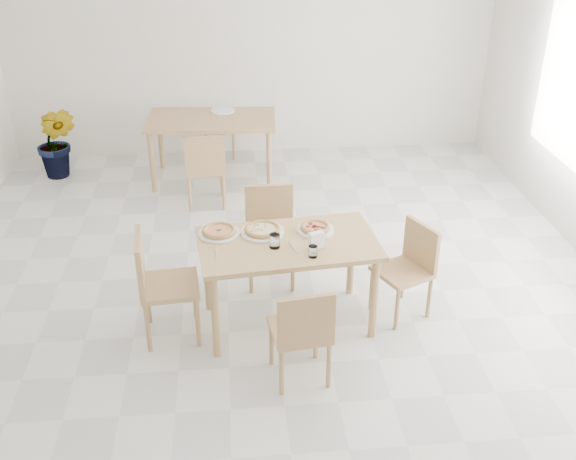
{
  "coord_description": "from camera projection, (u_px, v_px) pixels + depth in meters",
  "views": [
    {
      "loc": [
        -0.3,
        -4.81,
        3.26
      ],
      "look_at": [
        0.11,
        -0.34,
        0.85
      ],
      "focal_mm": 42.0,
      "sensor_mm": 36.0,
      "label": 1
    }
  ],
  "objects": [
    {
      "name": "chair_east",
      "position": [
        410.0,
        263.0,
        5.43
      ],
      "size": [
        0.52,
        0.52,
        0.79
      ],
      "rotation": [
        0.0,
        0.0,
        -1.13
      ],
      "color": "tan",
      "rests_on": "ground"
    },
    {
      "name": "tumbler_b",
      "position": [
        313.0,
        251.0,
        4.92
      ],
      "size": [
        0.07,
        0.07,
        0.09
      ],
      "primitive_type": "cylinder",
      "color": "white",
      "rests_on": "main_table"
    },
    {
      "name": "plate_margherita",
      "position": [
        219.0,
        233.0,
        5.24
      ],
      "size": [
        0.32,
        0.32,
        0.02
      ],
      "primitive_type": "cylinder",
      "color": "white",
      "rests_on": "main_table"
    },
    {
      "name": "pizza_pepperoni",
      "position": [
        315.0,
        227.0,
        5.28
      ],
      "size": [
        0.29,
        0.29,
        0.03
      ],
      "rotation": [
        0.0,
        0.0,
        0.31
      ],
      "color": "tan",
      "rests_on": "plate_pepperoni"
    },
    {
      "name": "plate_mushroom",
      "position": [
        263.0,
        232.0,
        5.26
      ],
      "size": [
        0.34,
        0.34,
        0.02
      ],
      "primitive_type": "cylinder",
      "color": "white",
      "rests_on": "main_table"
    },
    {
      "name": "plate_pepperoni",
      "position": [
        315.0,
        230.0,
        5.3
      ],
      "size": [
        0.29,
        0.29,
        0.02
      ],
      "primitive_type": "cylinder",
      "color": "white",
      "rests_on": "main_table"
    },
    {
      "name": "chair_south",
      "position": [
        302.0,
        330.0,
        4.64
      ],
      "size": [
        0.45,
        0.45,
        0.8
      ],
      "rotation": [
        0.0,
        0.0,
        3.28
      ],
      "color": "tan",
      "rests_on": "ground"
    },
    {
      "name": "second_table",
      "position": [
        211.0,
        125.0,
        7.74
      ],
      "size": [
        1.5,
        0.92,
        0.75
      ],
      "rotation": [
        0.0,
        0.0,
        -0.06
      ],
      "color": "tan",
      "rests_on": "ground"
    },
    {
      "name": "chair_north",
      "position": [
        270.0,
        228.0,
        5.89
      ],
      "size": [
        0.43,
        0.43,
        0.85
      ],
      "rotation": [
        0.0,
        0.0,
        -0.02
      ],
      "color": "tan",
      "rests_on": "ground"
    },
    {
      "name": "pizza_margherita",
      "position": [
        219.0,
        231.0,
        5.23
      ],
      "size": [
        0.28,
        0.28,
        0.03
      ],
      "rotation": [
        0.0,
        0.0,
        -0.04
      ],
      "color": "tan",
      "rests_on": "plate_margherita"
    },
    {
      "name": "tumbler_a",
      "position": [
        275.0,
        241.0,
        5.04
      ],
      "size": [
        0.08,
        0.08,
        0.11
      ],
      "primitive_type": "cylinder",
      "color": "white",
      "rests_on": "main_table"
    },
    {
      "name": "chair_back_s",
      "position": [
        205.0,
        165.0,
        7.14
      ],
      "size": [
        0.45,
        0.45,
        0.85
      ],
      "rotation": [
        0.0,
        0.0,
        3.21
      ],
      "color": "tan",
      "rests_on": "ground"
    },
    {
      "name": "fork_b",
      "position": [
        216.0,
        253.0,
        4.99
      ],
      "size": [
        0.04,
        0.18,
        0.01
      ],
      "primitive_type": "cube",
      "rotation": [
        0.0,
        0.0,
        0.15
      ],
      "color": "silver",
      "rests_on": "main_table"
    },
    {
      "name": "chair_back_n",
      "position": [
        219.0,
        120.0,
        8.55
      ],
      "size": [
        0.39,
        0.39,
        0.78
      ],
      "rotation": [
        0.0,
        0.0,
        0.02
      ],
      "color": "tan",
      "rests_on": "ground"
    },
    {
      "name": "plate_empty",
      "position": [
        223.0,
        111.0,
        7.91
      ],
      "size": [
        0.28,
        0.28,
        0.02
      ],
      "primitive_type": "cylinder",
      "color": "white",
      "rests_on": "second_table"
    },
    {
      "name": "main_table",
      "position": [
        288.0,
        252.0,
        5.19
      ],
      "size": [
        1.44,
        0.91,
        0.75
      ],
      "rotation": [
        0.0,
        0.0,
        0.11
      ],
      "color": "tan",
      "rests_on": "ground"
    },
    {
      "name": "pizza_mushroom",
      "position": [
        262.0,
        229.0,
        5.25
      ],
      "size": [
        0.29,
        0.29,
        0.03
      ],
      "rotation": [
        0.0,
        0.0,
        -0.03
      ],
      "color": "tan",
      "rests_on": "plate_mushroom"
    },
    {
      "name": "napkin_holder",
      "position": [
        316.0,
        241.0,
        5.01
      ],
      "size": [
        0.14,
        0.11,
        0.14
      ],
      "rotation": [
        0.0,
        0.0,
        0.39
      ],
      "color": "silver",
      "rests_on": "main_table"
    },
    {
      "name": "potted_plant",
      "position": [
        57.0,
        142.0,
        7.9
      ],
      "size": [
        0.53,
        0.46,
        0.87
      ],
      "primitive_type": "imported",
      "rotation": [
        0.0,
        0.0,
        -0.16
      ],
      "color": "#2C601D",
      "rests_on": "ground"
    },
    {
      "name": "fork_a",
      "position": [
        293.0,
        248.0,
        5.06
      ],
      "size": [
        0.07,
        0.18,
        0.01
      ],
      "primitive_type": "cube",
      "rotation": [
        0.0,
        0.0,
        0.3
      ],
      "color": "silver",
      "rests_on": "main_table"
    },
    {
      "name": "chair_west",
      "position": [
        158.0,
        280.0,
        5.1
      ],
      "size": [
        0.48,
        0.48,
        0.89
      ],
      "rotation": [
        0.0,
        0.0,
        1.67
      ],
      "color": "tan",
      "rests_on": "ground"
    }
  ]
}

